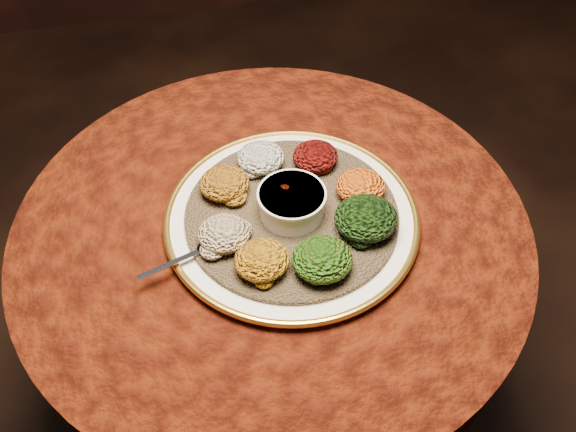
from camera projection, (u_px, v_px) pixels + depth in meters
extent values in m
plane|color=black|center=(277.00, 399.00, 1.74)|extent=(4.00, 4.00, 0.00)
cylinder|color=black|center=(277.00, 395.00, 1.72)|extent=(0.44, 0.44, 0.04)
cylinder|color=black|center=(275.00, 334.00, 1.48)|extent=(0.12, 0.12, 0.68)
cylinder|color=black|center=(272.00, 235.00, 1.21)|extent=(0.80, 0.80, 0.04)
cylinder|color=#451305|center=(273.00, 279.00, 1.32)|extent=(0.93, 0.93, 0.34)
cylinder|color=#451305|center=(272.00, 226.00, 1.19)|extent=(0.96, 0.96, 0.01)
cylinder|color=white|center=(292.00, 219.00, 1.18)|extent=(0.57, 0.57, 0.02)
torus|color=gold|center=(292.00, 217.00, 1.17)|extent=(0.47, 0.47, 0.01)
cylinder|color=brown|center=(292.00, 214.00, 1.17)|extent=(0.41, 0.41, 0.01)
cylinder|color=white|center=(292.00, 203.00, 1.15)|extent=(0.12, 0.12, 0.05)
cylinder|color=white|center=(292.00, 194.00, 1.13)|extent=(0.12, 0.12, 0.01)
cylinder|color=#5E1104|center=(292.00, 197.00, 1.13)|extent=(0.10, 0.10, 0.01)
ellipsoid|color=silver|center=(209.00, 246.00, 1.11)|extent=(0.05, 0.03, 0.01)
cube|color=silver|center=(172.00, 263.00, 1.08)|extent=(0.12, 0.05, 0.00)
ellipsoid|color=beige|center=(261.00, 158.00, 1.23)|extent=(0.09, 0.09, 0.04)
ellipsoid|color=black|center=(315.00, 156.00, 1.23)|extent=(0.09, 0.08, 0.04)
ellipsoid|color=#BE6C0F|center=(361.00, 186.00, 1.18)|extent=(0.09, 0.09, 0.04)
ellipsoid|color=black|center=(366.00, 218.00, 1.12)|extent=(0.11, 0.11, 0.05)
ellipsoid|color=#913709|center=(322.00, 259.00, 1.06)|extent=(0.10, 0.10, 0.05)
ellipsoid|color=#B57F10|center=(262.00, 260.00, 1.07)|extent=(0.09, 0.09, 0.04)
ellipsoid|color=#710609|center=(224.00, 233.00, 1.11)|extent=(0.09, 0.09, 0.04)
ellipsoid|color=#9B5812|center=(224.00, 183.00, 1.18)|extent=(0.09, 0.09, 0.04)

